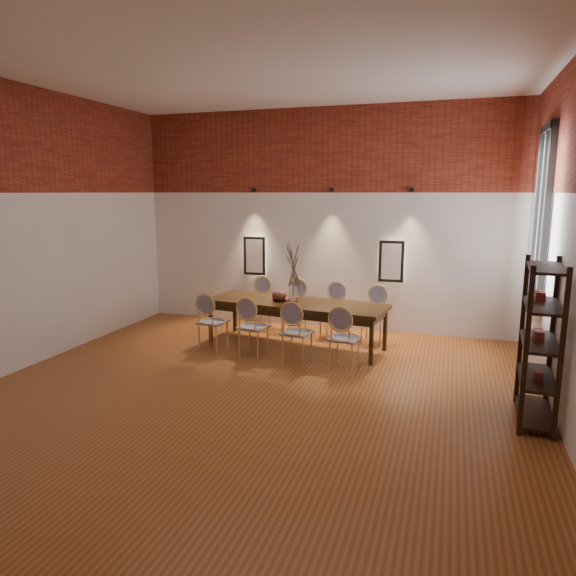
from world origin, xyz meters
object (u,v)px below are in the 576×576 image
(dining_table, at_px, (295,324))
(chair_near_b, at_px, (253,327))
(chair_far_d, at_px, (374,315))
(shelving_rack, at_px, (540,342))
(book, at_px, (282,299))
(chair_far_a, at_px, (258,303))
(chair_far_c, at_px, (333,311))
(chair_near_c, at_px, (297,332))
(vase, at_px, (293,293))
(bowl, at_px, (279,295))
(chair_near_a, at_px, (213,322))
(chair_near_d, at_px, (345,338))
(chair_far_b, at_px, (294,307))

(dining_table, relative_size, chair_near_b, 3.14)
(chair_far_d, bearing_deg, shelving_rack, 138.66)
(dining_table, distance_m, book, 0.47)
(chair_far_a, height_order, chair_far_c, same)
(chair_near_c, bearing_deg, book, 128.66)
(chair_far_a, xyz_separation_m, chair_far_d, (2.20, -0.28, 0.00))
(dining_table, height_order, vase, vase)
(chair_far_a, xyz_separation_m, bowl, (0.73, -0.91, 0.37))
(dining_table, height_order, bowl, bowl)
(chair_far_c, relative_size, bowl, 3.92)
(chair_far_a, bearing_deg, chair_near_c, 134.38)
(chair_far_c, distance_m, shelving_rack, 3.88)
(chair_far_d, bearing_deg, chair_near_b, 45.62)
(book, bearing_deg, chair_far_d, 20.11)
(vase, xyz_separation_m, bowl, (-0.24, -0.02, -0.06))
(chair_near_a, bearing_deg, chair_near_d, -0.00)
(chair_far_b, xyz_separation_m, book, (0.01, -0.72, 0.30))
(chair_near_d, xyz_separation_m, shelving_rack, (2.35, -0.96, 0.43))
(chair_near_c, distance_m, bowl, 1.02)
(chair_near_d, distance_m, chair_far_d, 1.51)
(chair_far_a, distance_m, book, 1.14)
(dining_table, bearing_deg, chair_near_c, -63.93)
(chair_near_c, relative_size, book, 3.62)
(dining_table, distance_m, bowl, 0.54)
(dining_table, bearing_deg, book, 171.44)
(dining_table, xyz_separation_m, book, (-0.26, 0.07, 0.39))
(chair_far_b, height_order, chair_far_d, same)
(bowl, xyz_separation_m, book, (0.02, 0.09, -0.07))
(chair_far_c, distance_m, vase, 0.96)
(chair_near_d, bearing_deg, bowl, 152.96)
(chair_near_c, xyz_separation_m, chair_far_a, (-1.27, 1.69, 0.00))
(chair_near_b, bearing_deg, chair_near_c, -0.00)
(chair_near_b, bearing_deg, bowl, 82.19)
(chair_far_d, bearing_deg, chair_far_b, 0.00)
(chair_far_b, bearing_deg, chair_near_c, 116.07)
(chair_near_c, bearing_deg, chair_near_a, 180.00)
(chair_near_b, distance_m, vase, 0.93)
(chair_near_a, bearing_deg, chair_far_a, 90.00)
(chair_near_c, xyz_separation_m, shelving_rack, (3.08, -1.05, 0.43))
(vase, distance_m, book, 0.27)
(dining_table, height_order, chair_near_d, chair_near_d)
(chair_far_a, distance_m, shelving_rack, 5.16)
(shelving_rack, bearing_deg, chair_far_c, 142.63)
(chair_near_b, height_order, chair_far_b, same)
(chair_near_a, height_order, chair_near_c, same)
(chair_far_a, bearing_deg, vase, 144.85)
(chair_far_a, xyz_separation_m, book, (0.74, -0.82, 0.30))
(dining_table, bearing_deg, vase, -180.00)
(shelving_rack, bearing_deg, vase, 155.39)
(chair_far_b, xyz_separation_m, chair_far_d, (1.47, -0.19, 0.00))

